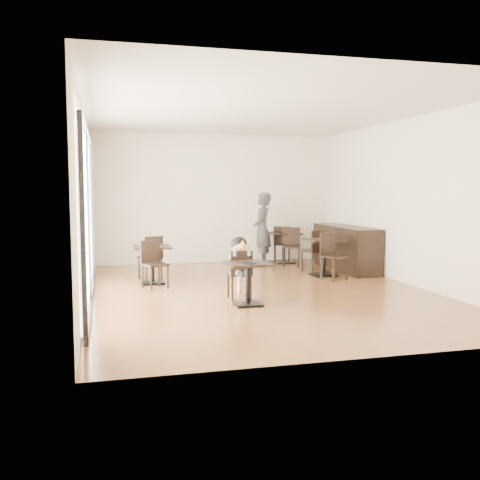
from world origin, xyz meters
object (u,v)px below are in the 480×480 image
object	(u,v)px
cafe_table_back	(284,248)
child_chair	(239,274)
chair_mid_b	(334,257)
chair_left_b	(155,265)
child	(239,268)
chair_back_a	(282,244)
child_table	(248,284)
adult_patron	(262,229)
cafe_table_mid	(323,257)
chair_back_b	(291,247)
chair_left_a	(150,257)
chair_mid_a	(314,251)
cafe_table_left	(152,265)

from	to	relation	value
cafe_table_back	child_chair	bearing A→B (deg)	-118.63
child_chair	cafe_table_back	bearing A→B (deg)	-118.63
chair_mid_b	chair_left_b	distance (m)	3.62
child	chair_back_a	xyz separation A→B (m)	(2.14, 4.04, -0.06)
child_table	adult_patron	world-z (taller)	adult_patron
cafe_table_mid	chair_back_b	bearing A→B (deg)	97.10
chair_left_a	chair_back_b	world-z (taller)	chair_back_b
chair_mid_b	chair_left_b	world-z (taller)	chair_mid_b
chair_mid_a	child	bearing A→B (deg)	28.42
cafe_table_left	chair_mid_b	xyz separation A→B (m)	(3.62, -0.49, 0.10)
adult_patron	chair_mid_a	distance (m)	1.52
child	cafe_table_mid	distance (m)	2.98
chair_mid_a	chair_left_b	world-z (taller)	chair_mid_a
child	chair_mid_b	bearing A→B (deg)	29.46
child_chair	child_table	bearing A→B (deg)	90.00
cafe_table_mid	chair_mid_a	bearing A→B (deg)	90.00
child	chair_back_a	bearing A→B (deg)	62.16
chair_mid_a	chair_back_b	bearing A→B (deg)	-96.53
adult_patron	cafe_table_mid	xyz separation A→B (m)	(0.84, -1.75, -0.49)
child_chair	chair_left_b	world-z (taller)	chair_left_b
adult_patron	chair_left_b	size ratio (longest dim) A/B	1.97
adult_patron	child_table	bearing A→B (deg)	0.42
chair_back_a	adult_patron	bearing A→B (deg)	53.61
chair_mid_a	chair_back_a	bearing A→B (deg)	-101.12
chair_mid_a	chair_mid_b	size ratio (longest dim) A/B	1.00
adult_patron	chair_mid_a	xyz separation A→B (m)	(0.84, -1.20, -0.41)
cafe_table_left	chair_back_b	bearing A→B (deg)	24.40
chair_left_b	chair_back_a	size ratio (longest dim) A/B	0.97
cafe_table_back	chair_left_b	world-z (taller)	chair_left_b
child_table	cafe_table_back	distance (m)	4.95
chair_back_b	child	bearing A→B (deg)	-102.36
child_table	adult_patron	distance (m)	4.45
cafe_table_left	cafe_table_back	size ratio (longest dim) A/B	0.97
child_table	cafe_table_left	xyz separation A→B (m)	(-1.30, 2.36, 0.03)
chair_left_b	cafe_table_left	bearing A→B (deg)	67.32
child_chair	chair_left_a	distance (m)	2.69
adult_patron	child_chair	bearing A→B (deg)	-2.30
child_table	chair_back_b	world-z (taller)	chair_back_b
child_table	chair_mid_a	bearing A→B (deg)	51.90
child	chair_back_a	distance (m)	4.57
cafe_table_left	adult_patron	bearing A→B (deg)	33.00
chair_back_a	chair_back_b	distance (m)	0.68
cafe_table_mid	chair_left_a	world-z (taller)	chair_left_a
chair_back_a	cafe_table_mid	bearing A→B (deg)	114.96
child_chair	chair_back_a	world-z (taller)	chair_back_a
chair_mid_a	chair_back_b	xyz separation A→B (m)	(-0.19, 0.95, -0.01)
chair_left_b	adult_patron	bearing A→B (deg)	17.59
chair_mid_b	chair_left_a	xyz separation A→B (m)	(-3.62, 1.04, -0.03)
cafe_table_mid	chair_mid_b	xyz separation A→B (m)	(0.00, -0.55, 0.08)
cafe_table_back	chair_mid_b	distance (m)	2.61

